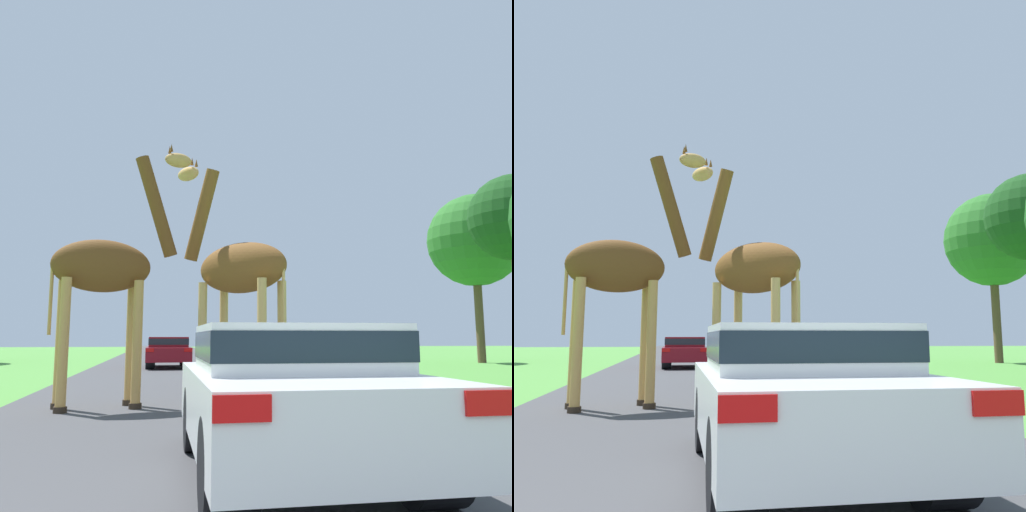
% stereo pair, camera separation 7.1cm
% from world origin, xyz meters
% --- Properties ---
extents(road, '(7.39, 120.00, 0.00)m').
position_xyz_m(road, '(0.00, 30.00, 0.00)').
color(road, '#424244').
rests_on(road, ground).
extents(giraffe_near_road, '(2.24, 2.31, 5.03)m').
position_xyz_m(giraffe_near_road, '(0.62, 9.31, 2.51)').
color(giraffe_near_road, tan).
rests_on(giraffe_near_road, ground).
extents(giraffe_companion, '(2.67, 1.13, 5.20)m').
position_xyz_m(giraffe_companion, '(-1.81, 9.62, 2.50)').
color(giraffe_companion, tan).
rests_on(giraffe_companion, ground).
extents(car_lead_maroon, '(1.95, 4.04, 1.40)m').
position_xyz_m(car_lead_maroon, '(0.46, 4.36, 0.76)').
color(car_lead_maroon, silver).
rests_on(car_lead_maroon, ground).
extents(car_queue_right, '(1.87, 4.29, 1.32)m').
position_xyz_m(car_queue_right, '(-0.41, 23.52, 0.72)').
color(car_queue_right, maroon).
rests_on(car_queue_right, ground).
extents(car_queue_left, '(1.95, 4.75, 1.45)m').
position_xyz_m(car_queue_left, '(1.71, 14.18, 0.78)').
color(car_queue_left, gray).
rests_on(car_queue_left, ground).
extents(tree_left_edge, '(4.93, 4.93, 8.92)m').
position_xyz_m(tree_left_edge, '(15.68, 25.11, 6.42)').
color(tree_left_edge, brown).
rests_on(tree_left_edge, ground).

